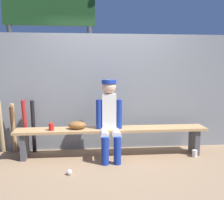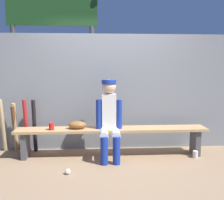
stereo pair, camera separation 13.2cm
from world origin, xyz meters
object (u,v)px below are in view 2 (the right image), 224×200
Objects in this scene: baseball at (68,172)px; cup_on_ground at (195,154)px; bat_aluminum_red at (26,126)px; scoreboard at (56,27)px; bat_wood_dark at (15,129)px; dugout_bench at (112,134)px; bat_aluminum_black at (35,126)px; cup_on_bench at (51,126)px; bat_wood_tan at (15,128)px; bat_wood_natural at (3,126)px; player_seated at (109,117)px; baseball_glove at (77,125)px.

cup_on_ground is (1.93, 0.52, 0.02)m from baseball.
scoreboard reaches higher than bat_aluminum_red.
dugout_bench is at bearing -10.73° from bat_wood_dark.
dugout_bench is 1.64m from bat_wood_dark.
cup_on_ground is at bearing -10.23° from bat_aluminum_black.
cup_on_ground is 3.69m from scoreboard.
cup_on_ground is 2.28m from cup_on_bench.
baseball is 2.00m from cup_on_ground.
bat_wood_tan is at bearing -41.82° from bat_wood_dark.
scoreboard reaches higher than dugout_bench.
bat_wood_natural is at bearing 171.28° from cup_on_ground.
dugout_bench is at bearing -56.33° from scoreboard.
cup_on_bench is (-0.89, 0.05, -0.15)m from player_seated.
bat_aluminum_red is 8.21× the size of cup_on_ground.
bat_wood_dark is at bearing 151.54° from cup_on_bench.
player_seated is (-0.05, -0.11, 0.30)m from dugout_bench.
dugout_bench is 0.57m from baseball_glove.
cup_on_ground is (3.09, -0.47, -0.39)m from bat_wood_natural.
baseball_glove is at bearing 180.00° from dugout_bench.
dugout_bench is 1.42m from bat_aluminum_red.
baseball_glove is at bearing -15.61° from bat_wood_tan.
bat_wood_dark is (-0.33, 0.02, -0.04)m from bat_aluminum_black.
baseball is (0.76, -0.95, -0.41)m from bat_aluminum_red.
scoreboard is at bearing 76.33° from bat_aluminum_red.
baseball_glove is 1.91m from cup_on_ground.
dugout_bench is at bearing -12.49° from bat_aluminum_black.
dugout_bench is 2.47× the size of player_seated.
bat_wood_natural is 3.15m from cup_on_ground.
scoreboard is at bearing 108.01° from baseball_glove.
bat_wood_dark reaches higher than dugout_bench.
scoreboard is at bearing 120.83° from player_seated.
bat_wood_dark is at bearing -112.51° from scoreboard.
bat_aluminum_red is 0.40m from bat_wood_natural.
bat_wood_natural is at bearing 170.76° from dugout_bench.
bat_wood_natural is 8.24× the size of cup_on_ground.
bat_aluminum_red is (-1.40, 0.25, 0.09)m from dugout_bench.
player_seated is at bearing -14.77° from bat_wood_dark.
player_seated is 1.63m from bat_wood_dark.
cup_on_bench is (0.65, -0.35, 0.09)m from bat_wood_tan.
scoreboard is (0.33, 1.35, 1.80)m from bat_aluminum_red.
scoreboard is (-0.52, 1.60, 1.74)m from baseball_glove.
cup_on_bench is (0.46, -0.31, 0.06)m from bat_aluminum_red.
cup_on_ground is (1.35, -0.08, -0.60)m from player_seated.
cup_on_bench is at bearing -22.25° from bat_wood_natural.
cup_on_bench is at bearing -45.35° from bat_aluminum_black.
baseball is (1.16, -0.99, -0.41)m from bat_wood_natural.
baseball is at bearing -97.03° from baseball_glove.
scoreboard is at bearing 61.10° from bat_wood_natural.
baseball_glove is 0.89m from bat_aluminum_red.
baseball_glove is 0.85m from baseball.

